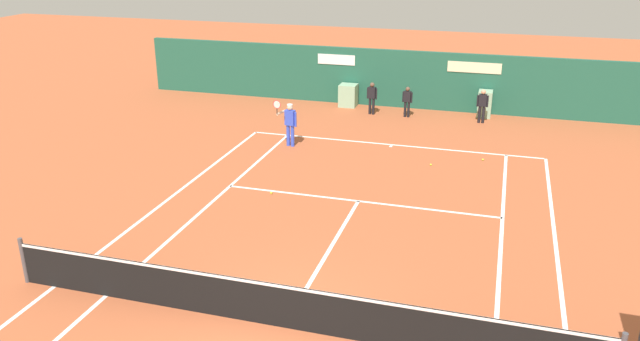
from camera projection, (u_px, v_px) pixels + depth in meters
name	position (u px, v px, depth m)	size (l,w,h in m)	color
ground_plane	(293.00, 311.00, 12.84)	(80.00, 80.00, 0.01)	#B25633
tennis_net	(283.00, 305.00, 12.14)	(12.10, 0.10, 1.07)	#4C4C51
sponsor_back_wall	(415.00, 81.00, 27.09)	(25.00, 1.02, 2.48)	#1E5642
player_on_baseline	(290.00, 121.00, 22.32)	(0.71, 0.65, 1.79)	blue
ball_kid_centre_post	(482.00, 104.00, 25.12)	(0.46, 0.19, 1.37)	black
ball_kid_right_post	(407.00, 100.00, 25.93)	(0.42, 0.20, 1.28)	black
ball_kid_left_post	(372.00, 96.00, 26.31)	(0.45, 0.22, 1.36)	black
tennis_ball_near_service_line	(431.00, 165.00, 20.76)	(0.07, 0.07, 0.07)	#CCE033
tennis_ball_by_sideline	(483.00, 160.00, 21.22)	(0.07, 0.07, 0.07)	#CCE033
tennis_ball_mid_court	(271.00, 193.00, 18.53)	(0.07, 0.07, 0.07)	#CCE033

